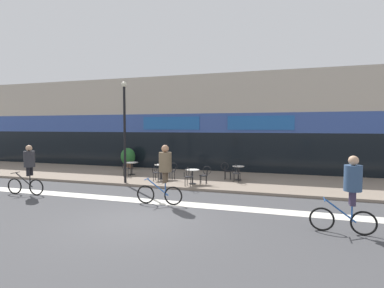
% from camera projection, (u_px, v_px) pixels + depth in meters
% --- Properties ---
extents(ground_plane, '(120.00, 120.00, 0.00)m').
position_uv_depth(ground_plane, '(139.00, 219.00, 9.31)').
color(ground_plane, '#424244').
extents(sidewalk_slab, '(40.00, 5.50, 0.12)m').
position_uv_depth(sidewalk_slab, '(202.00, 179.00, 16.21)').
color(sidewalk_slab, gray).
rests_on(sidewalk_slab, ground).
extents(storefront_facade, '(40.00, 4.06, 6.19)m').
position_uv_depth(storefront_facade, '(220.00, 124.00, 20.53)').
color(storefront_facade, '#B2A899').
rests_on(storefront_facade, ground).
extents(bike_lane_stripe, '(36.00, 0.70, 0.01)m').
position_uv_depth(bike_lane_stripe, '(166.00, 203.00, 11.38)').
color(bike_lane_stripe, silver).
rests_on(bike_lane_stripe, ground).
extents(bistro_table_0, '(0.72, 0.72, 0.72)m').
position_uv_depth(bistro_table_0, '(132.00, 166.00, 17.28)').
color(bistro_table_0, black).
rests_on(bistro_table_0, sidewalk_slab).
extents(bistro_table_1, '(0.72, 0.72, 0.78)m').
position_uv_depth(bistro_table_1, '(161.00, 169.00, 15.77)').
color(bistro_table_1, black).
rests_on(bistro_table_1, sidewalk_slab).
extents(bistro_table_2, '(0.66, 0.66, 0.70)m').
position_uv_depth(bistro_table_2, '(192.00, 174.00, 14.44)').
color(bistro_table_2, black).
rests_on(bistro_table_2, sidewalk_slab).
extents(bistro_table_3, '(0.62, 0.62, 0.73)m').
position_uv_depth(bistro_table_3, '(238.00, 170.00, 15.50)').
color(bistro_table_3, black).
rests_on(bistro_table_3, sidewalk_slab).
extents(cafe_chair_0_near, '(0.43, 0.59, 0.90)m').
position_uv_depth(cafe_chair_0_near, '(126.00, 167.00, 16.68)').
color(cafe_chair_0_near, black).
rests_on(cafe_chair_0_near, sidewalk_slab).
extents(cafe_chair_1_near, '(0.41, 0.58, 0.90)m').
position_uv_depth(cafe_chair_1_near, '(156.00, 171.00, 15.17)').
color(cafe_chair_1_near, black).
rests_on(cafe_chair_1_near, sidewalk_slab).
extents(cafe_chair_1_side, '(0.59, 0.44, 0.90)m').
position_uv_depth(cafe_chair_1_side, '(172.00, 170.00, 15.57)').
color(cafe_chair_1_side, black).
rests_on(cafe_chair_1_side, sidewalk_slab).
extents(cafe_chair_2_near, '(0.42, 0.58, 0.90)m').
position_uv_depth(cafe_chair_2_near, '(188.00, 175.00, 13.85)').
color(cafe_chair_2_near, black).
rests_on(cafe_chair_2_near, sidewalk_slab).
extents(cafe_chair_2_side, '(0.60, 0.45, 0.90)m').
position_uv_depth(cafe_chair_2_side, '(205.00, 174.00, 14.26)').
color(cafe_chair_2_side, black).
rests_on(cafe_chair_2_side, sidewalk_slab).
extents(cafe_chair_3_near, '(0.44, 0.59, 0.90)m').
position_uv_depth(cafe_chair_3_near, '(236.00, 172.00, 14.91)').
color(cafe_chair_3_near, black).
rests_on(cafe_chair_3_near, sidewalk_slab).
extents(cafe_chair_3_side, '(0.58, 0.42, 0.90)m').
position_uv_depth(cafe_chair_3_side, '(226.00, 170.00, 15.68)').
color(cafe_chair_3_side, black).
rests_on(cafe_chair_3_side, sidewalk_slab).
extents(planter_pot, '(0.95, 0.95, 1.37)m').
position_uv_depth(planter_pot, '(128.00, 158.00, 19.69)').
color(planter_pot, brown).
rests_on(planter_pot, sidewalk_slab).
extents(lamp_post, '(0.26, 0.26, 4.96)m').
position_uv_depth(lamp_post, '(125.00, 125.00, 14.65)').
color(lamp_post, black).
rests_on(lamp_post, sidewalk_slab).
extents(cyclist_0, '(1.77, 0.55, 2.22)m').
position_uv_depth(cyclist_0, '(164.00, 170.00, 11.01)').
color(cyclist_0, black).
rests_on(cyclist_0, ground).
extents(cyclist_1, '(1.68, 0.51, 2.12)m').
position_uv_depth(cyclist_1, '(351.00, 188.00, 7.99)').
color(cyclist_1, black).
rests_on(cyclist_1, ground).
extents(cyclist_2, '(1.75, 0.54, 2.12)m').
position_uv_depth(cyclist_2, '(28.00, 166.00, 12.59)').
color(cyclist_2, black).
rests_on(cyclist_2, ground).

